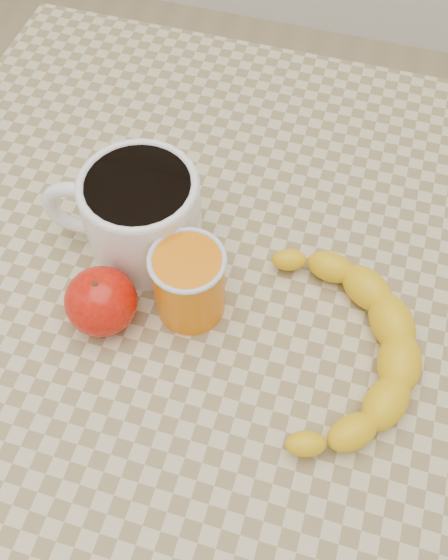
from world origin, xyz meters
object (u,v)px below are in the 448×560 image
(table, at_px, (224,328))
(apple, at_px, (101,301))
(coffee_mug, at_px, (139,212))
(banana, at_px, (340,347))
(orange_juice_glass, at_px, (189,283))

(table, xyz_separation_m, apple, (-0.11, -0.07, 0.12))
(coffee_mug, height_order, banana, coffee_mug)
(apple, height_order, banana, apple)
(coffee_mug, xyz_separation_m, apple, (-0.01, -0.10, -0.02))
(table, xyz_separation_m, coffee_mug, (-0.10, 0.03, 0.14))
(apple, bearing_deg, orange_juice_glass, 25.66)
(coffee_mug, xyz_separation_m, orange_juice_glass, (0.07, -0.06, -0.01))
(orange_juice_glass, xyz_separation_m, apple, (-0.08, -0.04, -0.01))
(coffee_mug, distance_m, apple, 0.10)
(coffee_mug, relative_size, apple, 2.02)
(table, height_order, banana, banana)
(orange_juice_glass, height_order, banana, orange_juice_glass)
(orange_juice_glass, relative_size, banana, 0.31)
(apple, xyz_separation_m, banana, (0.23, 0.02, -0.01))
(banana, bearing_deg, table, 154.20)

